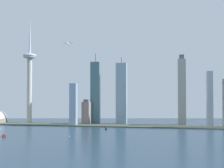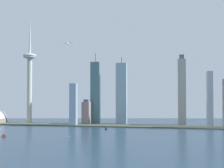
{
  "view_description": "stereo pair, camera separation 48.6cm",
  "coord_description": "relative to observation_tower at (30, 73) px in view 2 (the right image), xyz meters",
  "views": [
    {
      "loc": [
        160.66,
        -301.41,
        78.63
      ],
      "look_at": [
        21.85,
        419.9,
        101.66
      ],
      "focal_mm": 50.05,
      "sensor_mm": 36.0,
      "label": 1
    },
    {
      "loc": [
        161.14,
        -301.32,
        78.63
      ],
      "look_at": [
        21.85,
        419.9,
        101.66
      ],
      "focal_mm": 50.05,
      "sensor_mm": 36.0,
      "label": 2
    }
  ],
  "objects": [
    {
      "name": "waterfront_pier",
      "position": [
        216.18,
        -33.74,
        -134.54
      ],
      "size": [
        698.81,
        54.67,
        2.41
      ],
      "primitive_type": "cube",
      "color": "#4A5240",
      "rests_on": "ground"
    },
    {
      "name": "observation_tower",
      "position": [
        0.0,
        0.0,
        0.0
      ],
      "size": [
        36.31,
        36.31,
        290.81
      ],
      "color": "beige",
      "rests_on": "ground"
    },
    {
      "name": "skyscraper_0",
      "position": [
        401.54,
        29.23,
        -50.31
      ],
      "size": [
        19.65,
        22.0,
        177.92
      ],
      "color": "#AAA79C",
      "rests_on": "ground"
    },
    {
      "name": "skyscraper_1",
      "position": [
        245.32,
        36.03,
        -55.61
      ],
      "size": [
        27.84,
        21.77,
        175.53
      ],
      "color": "#8DACBA",
      "rests_on": "ground"
    },
    {
      "name": "skyscraper_3",
      "position": [
        137.94,
        -43.96,
        -83.53
      ],
      "size": [
        16.72,
        15.93,
        104.43
      ],
      "color": "#94ADC6",
      "rests_on": "ground"
    },
    {
      "name": "skyscraper_4",
      "position": [
        174.99,
        30.64,
        -53.64
      ],
      "size": [
        24.44,
        14.75,
        186.65
      ],
      "color": "#477078",
      "rests_on": "ground"
    },
    {
      "name": "skyscraper_5",
      "position": [
        158.63,
        1.09,
        -105.77
      ],
      "size": [
        19.38,
        25.52,
        63.92
      ],
      "color": "gray",
      "rests_on": "ground"
    },
    {
      "name": "skyscraper_6",
      "position": [
        467.58,
        15.42,
        -68.74
      ],
      "size": [
        13.99,
        27.35,
        134.02
      ],
      "color": "#ABB5C4",
      "rests_on": "ground"
    },
    {
      "name": "boat_0",
      "position": [
        233.08,
        -104.29,
        -134.04
      ],
      "size": [
        5.01,
        13.65,
        10.29
      ],
      "rotation": [
        0.0,
        0.0,
        4.83
      ],
      "color": "#171833",
      "rests_on": "ground"
    },
    {
      "name": "boat_1",
      "position": [
        76.13,
        -259.89,
        -134.06
      ],
      "size": [
        13.46,
        15.74,
        4.55
      ],
      "rotation": [
        0.0,
        0.0,
        5.34
      ],
      "color": "#AA1E18",
      "rests_on": "ground"
    },
    {
      "name": "channel_buoy_0",
      "position": [
        191.44,
        -232.31,
        -134.59
      ],
      "size": [
        1.99,
        1.99,
        2.31
      ],
      "primitive_type": "cone",
      "color": "yellow",
      "rests_on": "ground"
    },
    {
      "name": "airplane",
      "position": [
        111.49,
        -6.59,
        73.81
      ],
      "size": [
        27.15,
        30.25,
        8.14
      ],
      "rotation": [
        0.0,
        0.0,
        4.73
      ],
      "color": "white"
    }
  ]
}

